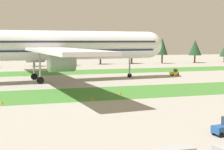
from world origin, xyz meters
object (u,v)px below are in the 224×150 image
(pushback_tractor, at_px, (175,73))
(taxiway_marker_2, at_px, (2,102))
(airliner, at_px, (47,45))
(taxiway_marker_1, at_px, (120,93))
(taxiway_marker_3, at_px, (93,98))

(pushback_tractor, distance_m, taxiway_marker_2, 57.58)
(airliner, bearing_deg, taxiway_marker_1, 17.80)
(pushback_tractor, relative_size, taxiway_marker_2, 4.60)
(pushback_tractor, distance_m, taxiway_marker_1, 39.40)
(pushback_tractor, bearing_deg, taxiway_marker_3, 129.82)
(taxiway_marker_1, distance_m, taxiway_marker_2, 21.40)
(airliner, height_order, taxiway_marker_2, airliner)
(pushback_tractor, height_order, taxiway_marker_2, pushback_tractor)
(taxiway_marker_2, bearing_deg, taxiway_marker_1, 8.41)
(airliner, bearing_deg, pushback_tractor, 90.00)
(pushback_tractor, relative_size, taxiway_marker_3, 4.17)
(pushback_tractor, bearing_deg, airliner, 90.00)
(airliner, distance_m, taxiway_marker_2, 31.74)
(pushback_tractor, bearing_deg, taxiway_marker_2, 118.70)
(airliner, xyz_separation_m, pushback_tractor, (37.48, 3.53, -8.27))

